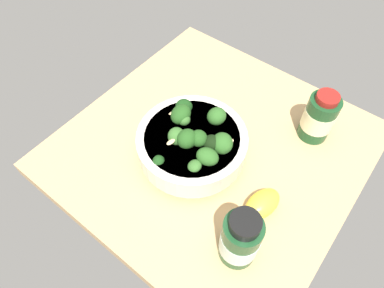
# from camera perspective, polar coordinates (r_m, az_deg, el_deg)

# --- Properties ---
(ground_plane) EXTENTS (0.59, 0.59, 0.04)m
(ground_plane) POSITION_cam_1_polar(r_m,az_deg,el_deg) (0.76, 3.44, -0.98)
(ground_plane) COLOR tan
(bowl_of_broccoli) EXTENTS (0.22, 0.22, 0.11)m
(bowl_of_broccoli) POSITION_cam_1_polar(r_m,az_deg,el_deg) (0.69, 0.13, 0.26)
(bowl_of_broccoli) COLOR silver
(bowl_of_broccoli) RESTS_ON ground_plane
(lemon_wedge) EXTENTS (0.09, 0.06, 0.04)m
(lemon_wedge) POSITION_cam_1_polar(r_m,az_deg,el_deg) (0.66, 11.63, -9.71)
(lemon_wedge) COLOR yellow
(lemon_wedge) RESTS_ON ground_plane
(bottle_tall) EXTENTS (0.07, 0.07, 0.12)m
(bottle_tall) POSITION_cam_1_polar(r_m,az_deg,el_deg) (0.76, 20.38, 4.22)
(bottle_tall) COLOR #194723
(bottle_tall) RESTS_ON ground_plane
(bottle_short) EXTENTS (0.07, 0.07, 0.13)m
(bottle_short) POSITION_cam_1_polar(r_m,az_deg,el_deg) (0.58, 8.03, -15.45)
(bottle_short) COLOR #194723
(bottle_short) RESTS_ON ground_plane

